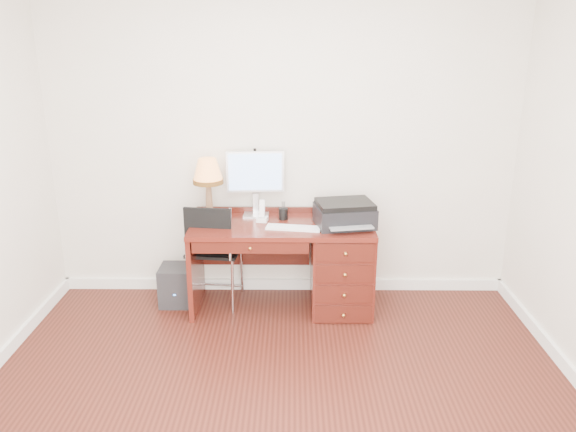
{
  "coord_description": "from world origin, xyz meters",
  "views": [
    {
      "loc": [
        0.09,
        -2.97,
        2.25
      ],
      "look_at": [
        0.05,
        1.2,
        0.89
      ],
      "focal_mm": 35.0,
      "sensor_mm": 36.0,
      "label": 1
    }
  ],
  "objects_px": {
    "monitor": "(256,175)",
    "leg_lamp": "(208,175)",
    "equipment_box": "(178,285)",
    "phone": "(262,215)",
    "chair": "(214,244)",
    "desk": "(320,262)",
    "printer": "(345,214)"
  },
  "relations": [
    {
      "from": "printer",
      "to": "chair",
      "type": "height_order",
      "value": "printer"
    },
    {
      "from": "phone",
      "to": "monitor",
      "type": "bearing_deg",
      "value": 118.25
    },
    {
      "from": "monitor",
      "to": "leg_lamp",
      "type": "relative_size",
      "value": 1.08
    },
    {
      "from": "leg_lamp",
      "to": "phone",
      "type": "xyz_separation_m",
      "value": [
        0.45,
        -0.08,
        -0.33
      ]
    },
    {
      "from": "equipment_box",
      "to": "monitor",
      "type": "bearing_deg",
      "value": 14.94
    },
    {
      "from": "printer",
      "to": "equipment_box",
      "type": "bearing_deg",
      "value": 166.42
    },
    {
      "from": "printer",
      "to": "chair",
      "type": "distance_m",
      "value": 1.13
    },
    {
      "from": "equipment_box",
      "to": "leg_lamp",
      "type": "bearing_deg",
      "value": 15.96
    },
    {
      "from": "equipment_box",
      "to": "phone",
      "type": "bearing_deg",
      "value": 0.59
    },
    {
      "from": "printer",
      "to": "leg_lamp",
      "type": "height_order",
      "value": "leg_lamp"
    },
    {
      "from": "phone",
      "to": "chair",
      "type": "relative_size",
      "value": 0.2
    },
    {
      "from": "monitor",
      "to": "chair",
      "type": "xyz_separation_m",
      "value": [
        -0.35,
        -0.21,
        -0.55
      ]
    },
    {
      "from": "desk",
      "to": "equipment_box",
      "type": "height_order",
      "value": "desk"
    },
    {
      "from": "monitor",
      "to": "leg_lamp",
      "type": "bearing_deg",
      "value": -169.78
    },
    {
      "from": "phone",
      "to": "equipment_box",
      "type": "xyz_separation_m",
      "value": [
        -0.74,
        -0.01,
        -0.64
      ]
    },
    {
      "from": "monitor",
      "to": "equipment_box",
      "type": "bearing_deg",
      "value": -169.01
    },
    {
      "from": "leg_lamp",
      "to": "monitor",
      "type": "bearing_deg",
      "value": 14.32
    },
    {
      "from": "desk",
      "to": "monitor",
      "type": "xyz_separation_m",
      "value": [
        -0.55,
        0.23,
        0.69
      ]
    },
    {
      "from": "monitor",
      "to": "printer",
      "type": "distance_m",
      "value": 0.82
    },
    {
      "from": "leg_lamp",
      "to": "chair",
      "type": "bearing_deg",
      "value": -69.48
    },
    {
      "from": "leg_lamp",
      "to": "desk",
      "type": "bearing_deg",
      "value": -8.1
    },
    {
      "from": "printer",
      "to": "phone",
      "type": "xyz_separation_m",
      "value": [
        -0.68,
        0.09,
        -0.05
      ]
    },
    {
      "from": "monitor",
      "to": "phone",
      "type": "bearing_deg",
      "value": -74.61
    },
    {
      "from": "desk",
      "to": "monitor",
      "type": "bearing_deg",
      "value": 157.05
    },
    {
      "from": "phone",
      "to": "printer",
      "type": "bearing_deg",
      "value": 0.89
    },
    {
      "from": "desk",
      "to": "chair",
      "type": "distance_m",
      "value": 0.91
    },
    {
      "from": "desk",
      "to": "leg_lamp",
      "type": "bearing_deg",
      "value": 171.9
    },
    {
      "from": "monitor",
      "to": "phone",
      "type": "distance_m",
      "value": 0.35
    },
    {
      "from": "desk",
      "to": "equipment_box",
      "type": "relative_size",
      "value": 4.43
    },
    {
      "from": "leg_lamp",
      "to": "equipment_box",
      "type": "distance_m",
      "value": 1.01
    },
    {
      "from": "monitor",
      "to": "leg_lamp",
      "type": "height_order",
      "value": "monitor"
    },
    {
      "from": "leg_lamp",
      "to": "equipment_box",
      "type": "height_order",
      "value": "leg_lamp"
    }
  ]
}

